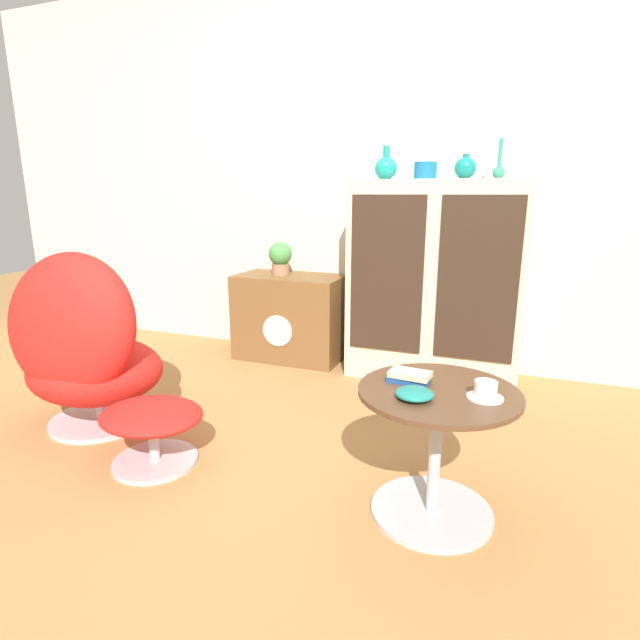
% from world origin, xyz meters
% --- Properties ---
extents(ground_plane, '(12.00, 12.00, 0.00)m').
position_xyz_m(ground_plane, '(0.00, 0.00, 0.00)').
color(ground_plane, '#A87542').
extents(wall_back, '(6.40, 0.06, 2.60)m').
position_xyz_m(wall_back, '(0.00, 1.68, 1.30)').
color(wall_back, beige).
rests_on(wall_back, ground_plane).
extents(sideboard, '(1.04, 0.45, 1.23)m').
position_xyz_m(sideboard, '(0.48, 1.43, 0.61)').
color(sideboard, beige).
rests_on(sideboard, ground_plane).
extents(tv_console, '(0.74, 0.43, 0.59)m').
position_xyz_m(tv_console, '(-0.52, 1.44, 0.30)').
color(tv_console, brown).
rests_on(tv_console, ground_plane).
extents(egg_chair, '(0.74, 0.69, 0.91)m').
position_xyz_m(egg_chair, '(-0.99, 0.06, 0.41)').
color(egg_chair, '#B7B7BC').
rests_on(egg_chair, ground_plane).
extents(ottoman, '(0.46, 0.39, 0.27)m').
position_xyz_m(ottoman, '(-0.46, -0.11, 0.19)').
color(ottoman, '#B7B7BC').
rests_on(ottoman, ground_plane).
extents(coffee_table, '(0.56, 0.56, 0.49)m').
position_xyz_m(coffee_table, '(0.72, -0.04, 0.28)').
color(coffee_table, '#B7B7BC').
rests_on(coffee_table, ground_plane).
extents(vase_leftmost, '(0.14, 0.14, 0.20)m').
position_xyz_m(vase_leftmost, '(0.14, 1.43, 1.30)').
color(vase_leftmost, teal).
rests_on(vase_leftmost, sideboard).
extents(vase_inner_left, '(0.14, 0.14, 0.10)m').
position_xyz_m(vase_inner_left, '(0.38, 1.43, 1.28)').
color(vase_inner_left, '#196699').
rests_on(vase_inner_left, sideboard).
extents(vase_inner_right, '(0.12, 0.12, 0.14)m').
position_xyz_m(vase_inner_right, '(0.61, 1.43, 1.29)').
color(vase_inner_right, '#147A75').
rests_on(vase_inner_right, sideboard).
extents(vase_rightmost, '(0.07, 0.07, 0.22)m').
position_xyz_m(vase_rightmost, '(0.80, 1.43, 1.28)').
color(vase_rightmost, '#2D8E6B').
rests_on(vase_rightmost, sideboard).
extents(potted_plant, '(0.16, 0.16, 0.23)m').
position_xyz_m(potted_plant, '(-0.59, 1.44, 0.72)').
color(potted_plant, '#996B4C').
rests_on(potted_plant, tv_console).
extents(teacup, '(0.12, 0.12, 0.06)m').
position_xyz_m(teacup, '(0.87, -0.05, 0.51)').
color(teacup, white).
rests_on(teacup, coffee_table).
extents(book_stack, '(0.16, 0.10, 0.04)m').
position_xyz_m(book_stack, '(0.61, -0.00, 0.51)').
color(book_stack, '#1E478C').
rests_on(book_stack, coffee_table).
extents(bowl, '(0.13, 0.13, 0.04)m').
position_xyz_m(bowl, '(0.66, -0.14, 0.51)').
color(bowl, '#1E7A70').
rests_on(bowl, coffee_table).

